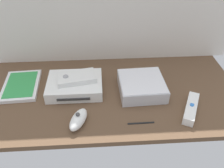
# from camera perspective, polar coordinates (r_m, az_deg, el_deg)

# --- Properties ---
(ground_plane) EXTENTS (1.00, 0.48, 0.02)m
(ground_plane) POSITION_cam_1_polar(r_m,az_deg,el_deg) (0.92, 0.00, -2.45)
(ground_plane) COLOR brown
(ground_plane) RESTS_ON ground
(game_console) EXTENTS (0.21, 0.17, 0.04)m
(game_console) POSITION_cam_1_polar(r_m,az_deg,el_deg) (0.92, -9.05, -0.30)
(game_console) COLOR white
(game_console) RESTS_ON ground_plane
(mini_computer) EXTENTS (0.18, 0.18, 0.05)m
(mini_computer) POSITION_cam_1_polar(r_m,az_deg,el_deg) (0.90, 7.26, -0.48)
(mini_computer) COLOR silver
(mini_computer) RESTS_ON ground_plane
(game_case) EXTENTS (0.15, 0.20, 0.02)m
(game_case) POSITION_cam_1_polar(r_m,az_deg,el_deg) (1.00, -21.30, -0.35)
(game_case) COLOR white
(game_case) RESTS_ON ground_plane
(remote_wand) EXTENTS (0.10, 0.15, 0.03)m
(remote_wand) POSITION_cam_1_polar(r_m,az_deg,el_deg) (0.87, 18.75, -5.63)
(remote_wand) COLOR white
(remote_wand) RESTS_ON ground_plane
(remote_nunchuk) EXTENTS (0.08, 0.11, 0.05)m
(remote_nunchuk) POSITION_cam_1_polar(r_m,az_deg,el_deg) (0.78, -8.22, -8.57)
(remote_nunchuk) COLOR white
(remote_nunchuk) RESTS_ON ground_plane
(remote_classic_pad) EXTENTS (0.16, 0.10, 0.02)m
(remote_classic_pad) POSITION_cam_1_polar(r_m,az_deg,el_deg) (0.90, -8.68, 1.58)
(remote_classic_pad) COLOR white
(remote_classic_pad) RESTS_ON game_console
(stylus_pen) EXTENTS (0.09, 0.01, 0.01)m
(stylus_pen) POSITION_cam_1_polar(r_m,az_deg,el_deg) (0.80, 7.10, -9.32)
(stylus_pen) COLOR black
(stylus_pen) RESTS_ON ground_plane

